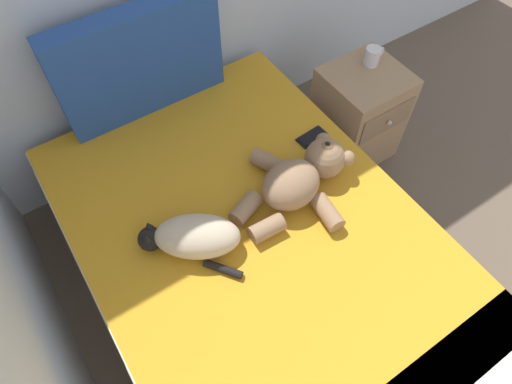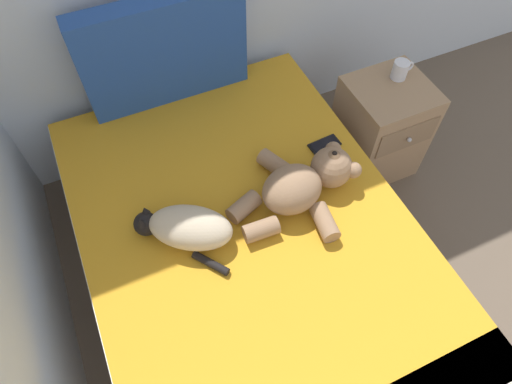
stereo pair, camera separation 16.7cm
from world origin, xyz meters
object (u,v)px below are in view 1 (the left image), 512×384
Objects in this scene: teddy_bear at (301,178)px; nightstand at (358,115)px; bed at (260,266)px; patterned_cushion at (140,63)px; cell_phone at (312,137)px; cat at (193,237)px; mug at (373,56)px.

teddy_bear is 1.03× the size of nightstand.
bed is 2.60× the size of patterned_cushion.
cell_phone is (0.51, 0.32, 0.27)m from bed.
nightstand is at bearing 16.54° from cell_phone.
cat is (-0.21, -0.83, -0.19)m from patterned_cushion.
bed is 5.14× the size of cat.
cat is 0.52m from teddy_bear.
mug is at bearing 20.59° from cell_phone.
teddy_bear is 3.95× the size of cell_phone.
bed is 17.19× the size of mug.
nightstand reaches higher than bed.
mug reaches higher than bed.
patterned_cushion reaches higher than nightstand.
teddy_bear is (0.31, -0.84, -0.18)m from patterned_cushion.
teddy_bear is 0.84m from nightstand.
patterned_cushion is at bearing 76.01° from cat.
cat is 0.78m from cell_phone.
cat is at bearing -164.56° from nightstand.
cat is at bearing -165.24° from cell_phone.
teddy_bear reaches higher than cell_phone.
teddy_bear is at bearing -153.54° from nightstand.
bed is 0.43m from cat.
nightstand is at bearing 26.46° from teddy_bear.
bed is 1.09m from patterned_cushion.
mug reaches higher than cell_phone.
cat reaches higher than nightstand.
patterned_cushion is 1.17m from mug.
cell_phone is 0.58m from mug.
teddy_bear reaches higher than bed.
mug is at bearing 26.39° from bed.
teddy_bear reaches higher than nightstand.
patterned_cushion reaches higher than teddy_bear.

